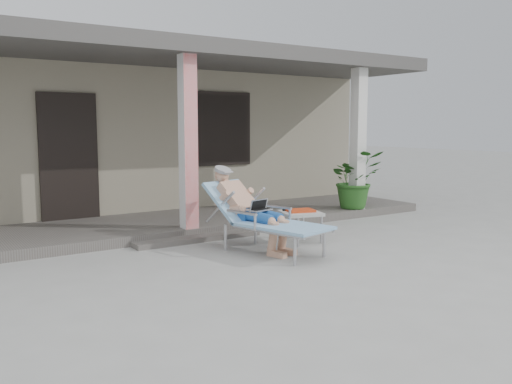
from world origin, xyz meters
TOP-DOWN VIEW (x-y plane):
  - ground at (0.00, 0.00)m, footprint 60.00×60.00m
  - house at (0.00, 6.50)m, footprint 10.40×5.40m
  - porch_deck at (0.00, 3.00)m, footprint 10.00×2.00m
  - porch_overhang at (0.00, 2.95)m, footprint 10.00×2.30m
  - porch_step at (0.00, 1.85)m, footprint 2.00×0.30m
  - lounger at (0.39, 0.86)m, footprint 1.13×1.96m
  - side_table at (1.21, 0.94)m, footprint 0.67×0.67m
  - potted_palm at (3.54, 2.25)m, footprint 1.15×1.05m

SIDE VIEW (x-z plane):
  - ground at x=0.00m, z-range 0.00..0.00m
  - porch_step at x=0.00m, z-range 0.00..0.07m
  - porch_deck at x=0.00m, z-range 0.00..0.15m
  - side_table at x=1.21m, z-range 0.17..0.66m
  - potted_palm at x=3.54m, z-range 0.15..1.25m
  - lounger at x=0.39m, z-range 0.14..1.37m
  - house at x=0.00m, z-range 0.02..3.32m
  - porch_overhang at x=0.00m, z-range 1.36..4.21m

